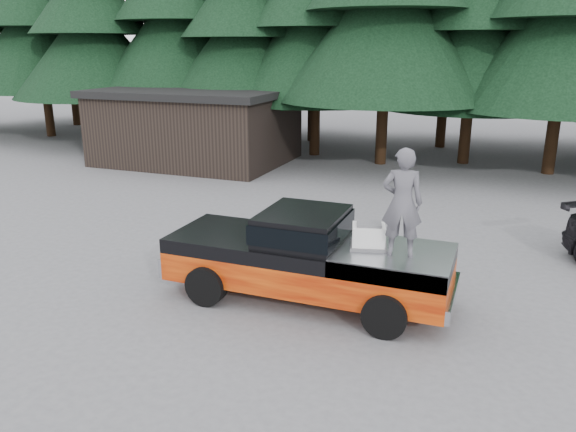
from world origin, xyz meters
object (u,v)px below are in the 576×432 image
(utility_building, at_px, (197,125))
(man_on_bed, at_px, (402,203))
(pickup_truck, at_px, (307,270))
(air_compressor, at_px, (369,237))

(utility_building, bearing_deg, man_on_bed, -47.00)
(man_on_bed, relative_size, utility_building, 0.25)
(pickup_truck, height_order, man_on_bed, man_on_bed)
(pickup_truck, distance_m, utility_building, 15.58)
(air_compressor, xyz_separation_m, utility_building, (-10.90, 12.18, 0.12))
(man_on_bed, bearing_deg, pickup_truck, -15.14)
(man_on_bed, xyz_separation_m, utility_building, (-11.55, 12.38, -0.70))
(air_compressor, bearing_deg, utility_building, 117.10)
(pickup_truck, distance_m, air_compressor, 1.54)
(pickup_truck, xyz_separation_m, utility_building, (-9.64, 12.20, 1.00))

